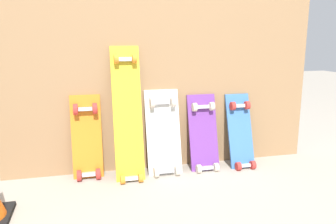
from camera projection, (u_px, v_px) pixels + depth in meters
name	position (u px, v px, depth m)	size (l,w,h in m)	color
ground_plane	(166.00, 168.00, 2.41)	(12.00, 12.00, 0.00)	#A89E8E
plywood_wall_panel	(163.00, 34.00, 2.28)	(2.18, 0.04, 1.86)	#99724C
skateboard_orange	(87.00, 141.00, 2.22)	(0.20, 0.16, 0.61)	orange
skateboard_yellow	(128.00, 119.00, 2.20)	(0.19, 0.26, 0.92)	gold
skateboard_white	(164.00, 137.00, 2.31)	(0.23, 0.22, 0.62)	silver
skateboard_purple	(204.00, 137.00, 2.38)	(0.20, 0.21, 0.59)	#6B338C
skateboard_blue	(241.00, 136.00, 2.43)	(0.18, 0.23, 0.58)	#386BAD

